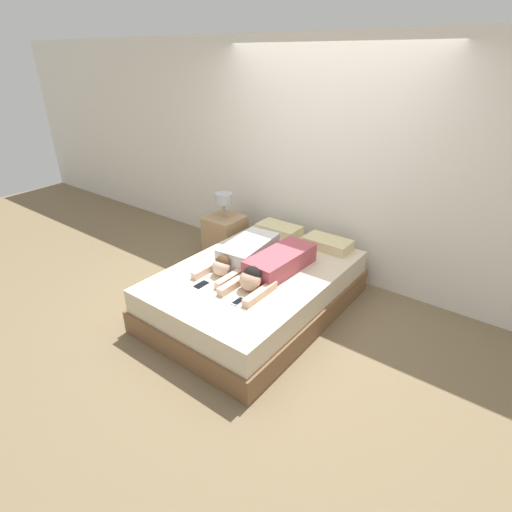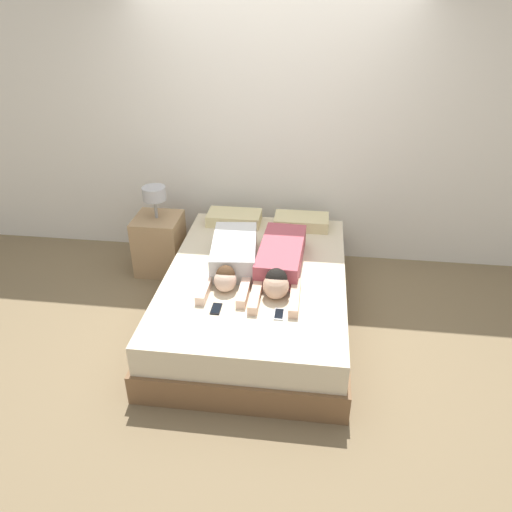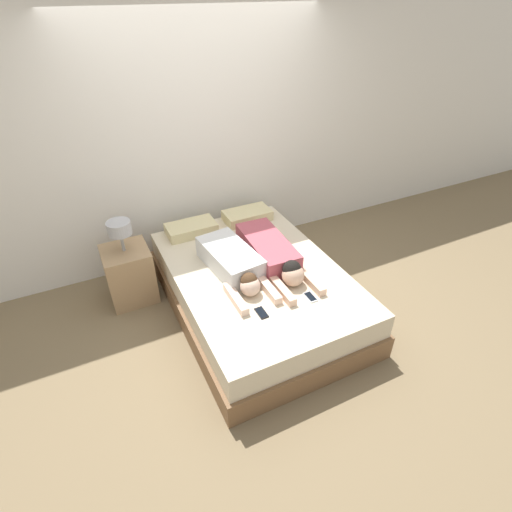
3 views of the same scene
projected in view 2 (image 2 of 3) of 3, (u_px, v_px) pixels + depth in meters
The scene contains 10 objects.
ground_plane at pixel (256, 319), 4.28m from camera, with size 12.00×12.00×0.00m, color #7F6B4C.
wall_back at pixel (272, 129), 4.69m from camera, with size 12.00×0.06×2.60m.
bed at pixel (256, 296), 4.17m from camera, with size 1.50×2.15×0.47m.
pillow_head_left at pixel (234, 218), 4.81m from camera, with size 0.51×0.28×0.11m.
pillow_head_right at pixel (301, 222), 4.74m from camera, with size 0.51×0.28×0.11m.
person_left at pixel (233, 257), 4.07m from camera, with size 0.43×1.02×0.20m.
person_right at pixel (280, 262), 4.00m from camera, with size 0.37×1.14×0.23m.
cell_phone_left at pixel (216, 309), 3.60m from camera, with size 0.07×0.14×0.01m.
cell_phone_right at pixel (279, 314), 3.54m from camera, with size 0.07×0.14×0.01m.
nightstand at pixel (159, 241), 4.85m from camera, with size 0.43×0.43×0.87m.
Camera 2 is at (0.44, -3.42, 2.60)m, focal length 35.00 mm.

